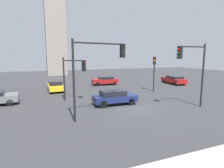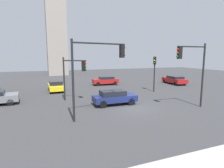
{
  "view_description": "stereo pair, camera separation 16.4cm",
  "coord_description": "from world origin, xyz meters",
  "px_view_note": "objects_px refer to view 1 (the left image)",
  "views": [
    {
      "loc": [
        -7.79,
        -14.43,
        4.67
      ],
      "look_at": [
        -0.46,
        3.94,
        1.65
      ],
      "focal_mm": 29.45,
      "sensor_mm": 36.0,
      "label": 1
    },
    {
      "loc": [
        -7.64,
        -14.49,
        4.67
      ],
      "look_at": [
        -0.46,
        3.94,
        1.65
      ],
      "focal_mm": 29.45,
      "sensor_mm": 36.0,
      "label": 2
    }
  ],
  "objects_px": {
    "traffic_light_2": "(192,63)",
    "car_4": "(114,97)",
    "car_2": "(55,86)",
    "car_3": "(105,80)",
    "car_0": "(174,80)",
    "traffic_light_0": "(154,67)",
    "traffic_light_1": "(74,71)",
    "traffic_light_3": "(98,62)"
  },
  "relations": [
    {
      "from": "traffic_light_2",
      "to": "car_4",
      "type": "bearing_deg",
      "value": -24.88
    },
    {
      "from": "car_2",
      "to": "car_3",
      "type": "bearing_deg",
      "value": 106.53
    },
    {
      "from": "car_0",
      "to": "traffic_light_2",
      "type": "bearing_deg",
      "value": 150.0
    },
    {
      "from": "car_0",
      "to": "car_3",
      "type": "xyz_separation_m",
      "value": [
        -11.14,
        3.29,
        0.0
      ]
    },
    {
      "from": "traffic_light_0",
      "to": "car_0",
      "type": "relative_size",
      "value": 0.97
    },
    {
      "from": "car_2",
      "to": "traffic_light_2",
      "type": "bearing_deg",
      "value": 38.77
    },
    {
      "from": "traffic_light_0",
      "to": "car_2",
      "type": "bearing_deg",
      "value": -65.66
    },
    {
      "from": "traffic_light_1",
      "to": "car_2",
      "type": "bearing_deg",
      "value": 141.52
    },
    {
      "from": "traffic_light_1",
      "to": "car_0",
      "type": "distance_m",
      "value": 18.8
    },
    {
      "from": "car_3",
      "to": "car_4",
      "type": "distance_m",
      "value": 12.4
    },
    {
      "from": "traffic_light_0",
      "to": "traffic_light_3",
      "type": "distance_m",
      "value": 12.32
    },
    {
      "from": "car_3",
      "to": "car_4",
      "type": "relative_size",
      "value": 1.0
    },
    {
      "from": "traffic_light_1",
      "to": "car_0",
      "type": "xyz_separation_m",
      "value": [
        17.71,
        5.83,
        -2.43
      ]
    },
    {
      "from": "traffic_light_2",
      "to": "car_2",
      "type": "distance_m",
      "value": 17.11
    },
    {
      "from": "car_2",
      "to": "car_4",
      "type": "bearing_deg",
      "value": 25.52
    },
    {
      "from": "traffic_light_3",
      "to": "car_0",
      "type": "xyz_separation_m",
      "value": [
        16.94,
        11.62,
        -3.47
      ]
    },
    {
      "from": "traffic_light_1",
      "to": "car_4",
      "type": "bearing_deg",
      "value": -1.5
    },
    {
      "from": "traffic_light_0",
      "to": "car_2",
      "type": "relative_size",
      "value": 1.06
    },
    {
      "from": "traffic_light_2",
      "to": "traffic_light_3",
      "type": "bearing_deg",
      "value": 1.61
    },
    {
      "from": "car_0",
      "to": "car_3",
      "type": "height_order",
      "value": "car_3"
    },
    {
      "from": "traffic_light_3",
      "to": "traffic_light_2",
      "type": "bearing_deg",
      "value": -13.3
    },
    {
      "from": "traffic_light_0",
      "to": "car_3",
      "type": "xyz_separation_m",
      "value": [
        -4.11,
        7.66,
        -2.5
      ]
    },
    {
      "from": "traffic_light_3",
      "to": "car_2",
      "type": "height_order",
      "value": "traffic_light_3"
    },
    {
      "from": "traffic_light_3",
      "to": "traffic_light_0",
      "type": "bearing_deg",
      "value": 26.36
    },
    {
      "from": "traffic_light_1",
      "to": "traffic_light_3",
      "type": "height_order",
      "value": "traffic_light_3"
    },
    {
      "from": "car_0",
      "to": "car_4",
      "type": "height_order",
      "value": "car_4"
    },
    {
      "from": "traffic_light_3",
      "to": "car_4",
      "type": "bearing_deg",
      "value": 39.93
    },
    {
      "from": "traffic_light_1",
      "to": "traffic_light_2",
      "type": "xyz_separation_m",
      "value": [
        9.29,
        -6.31,
        0.88
      ]
    },
    {
      "from": "traffic_light_1",
      "to": "car_4",
      "type": "distance_m",
      "value": 4.95
    },
    {
      "from": "traffic_light_0",
      "to": "traffic_light_2",
      "type": "relative_size",
      "value": 0.8
    },
    {
      "from": "traffic_light_1",
      "to": "car_2",
      "type": "height_order",
      "value": "traffic_light_1"
    },
    {
      "from": "car_2",
      "to": "car_4",
      "type": "xyz_separation_m",
      "value": [
        4.69,
        -9.45,
        0.04
      ]
    },
    {
      "from": "traffic_light_2",
      "to": "traffic_light_3",
      "type": "height_order",
      "value": "traffic_light_3"
    },
    {
      "from": "car_0",
      "to": "traffic_light_0",
      "type": "bearing_deg",
      "value": 126.63
    },
    {
      "from": "traffic_light_0",
      "to": "traffic_light_1",
      "type": "relative_size",
      "value": 1.01
    },
    {
      "from": "car_4",
      "to": "car_3",
      "type": "bearing_deg",
      "value": 75.86
    },
    {
      "from": "traffic_light_2",
      "to": "car_3",
      "type": "bearing_deg",
      "value": -74.9
    },
    {
      "from": "traffic_light_0",
      "to": "car_3",
      "type": "bearing_deg",
      "value": -104.33
    },
    {
      "from": "traffic_light_0",
      "to": "car_3",
      "type": "relative_size",
      "value": 1.09
    },
    {
      "from": "car_2",
      "to": "car_4",
      "type": "height_order",
      "value": "car_4"
    },
    {
      "from": "traffic_light_0",
      "to": "car_2",
      "type": "xyz_separation_m",
      "value": [
        -12.1,
        5.15,
        -2.52
      ]
    },
    {
      "from": "traffic_light_2",
      "to": "traffic_light_3",
      "type": "distance_m",
      "value": 8.54
    }
  ]
}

